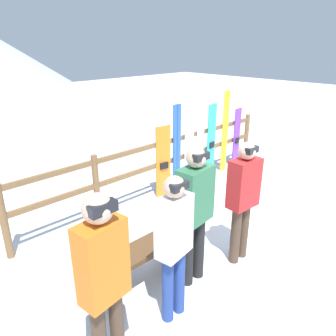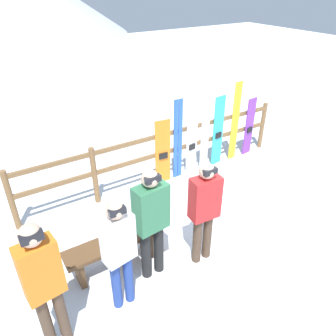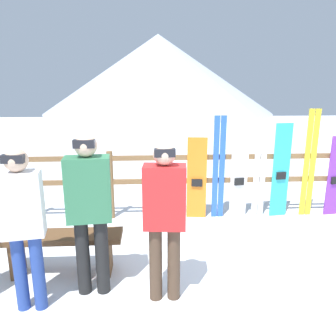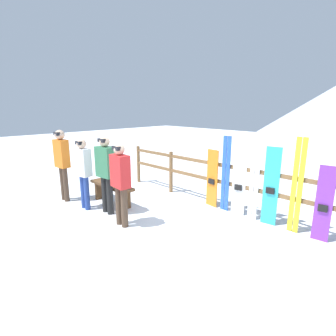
% 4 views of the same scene
% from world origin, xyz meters
% --- Properties ---
extents(ground_plane, '(40.00, 40.00, 0.00)m').
position_xyz_m(ground_plane, '(0.00, 0.00, 0.00)').
color(ground_plane, white).
extents(fence, '(5.75, 0.10, 1.13)m').
position_xyz_m(fence, '(0.00, 2.00, 0.68)').
color(fence, brown).
rests_on(fence, ground).
extents(bench, '(1.39, 0.36, 0.49)m').
position_xyz_m(bench, '(-1.80, 0.36, 0.37)').
color(bench, brown).
rests_on(bench, ground).
extents(person_orange, '(0.41, 0.26, 1.76)m').
position_xyz_m(person_orange, '(-2.82, -0.36, 1.05)').
color(person_orange, '#4C3828').
rests_on(person_orange, ground).
extents(person_red, '(0.43, 0.26, 1.64)m').
position_xyz_m(person_red, '(-0.63, -0.17, 0.96)').
color(person_red, '#4C3828').
rests_on(person_red, ground).
extents(person_plaid_green, '(0.46, 0.28, 1.70)m').
position_xyz_m(person_plaid_green, '(-1.38, -0.02, 0.99)').
color(person_plaid_green, black).
rests_on(person_plaid_green, ground).
extents(person_white, '(0.40, 0.26, 1.61)m').
position_xyz_m(person_white, '(-1.95, -0.26, 0.95)').
color(person_white, navy).
rests_on(person_white, ground).
extents(snowboard_orange, '(0.32, 0.08, 1.35)m').
position_xyz_m(snowboard_orange, '(-0.01, 1.94, 0.67)').
color(snowboard_orange, orange).
rests_on(snowboard_orange, ground).
extents(ski_pair_blue, '(0.19, 0.02, 1.69)m').
position_xyz_m(ski_pair_blue, '(0.35, 1.95, 0.85)').
color(ski_pair_blue, blue).
rests_on(ski_pair_blue, ground).
extents(snowboard_white, '(0.29, 0.09, 1.37)m').
position_xyz_m(snowboard_white, '(0.69, 1.94, 0.68)').
color(snowboard_white, white).
rests_on(snowboard_white, ground).
extents(ski_pair_white, '(0.19, 0.02, 1.64)m').
position_xyz_m(ski_pair_white, '(1.03, 1.95, 0.82)').
color(ski_pair_white, white).
rests_on(ski_pair_white, ground).
extents(snowboard_cyan, '(0.29, 0.08, 1.57)m').
position_xyz_m(snowboard_cyan, '(1.39, 1.94, 0.78)').
color(snowboard_cyan, '#2DBFCC').
rests_on(snowboard_cyan, ground).
extents(ski_pair_yellow, '(0.19, 0.02, 1.79)m').
position_xyz_m(ski_pair_yellow, '(1.86, 1.95, 0.90)').
color(ski_pair_yellow, yellow).
rests_on(ski_pair_yellow, ground).
extents(snowboard_purple, '(0.27, 0.08, 1.35)m').
position_xyz_m(snowboard_purple, '(2.32, 1.94, 0.67)').
color(snowboard_purple, purple).
rests_on(snowboard_purple, ground).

